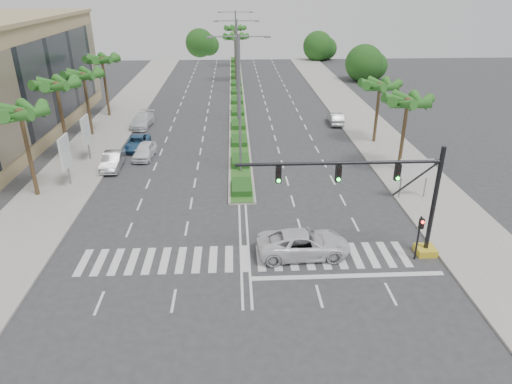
# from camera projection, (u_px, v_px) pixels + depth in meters

# --- Properties ---
(ground) EXTENTS (160.00, 160.00, 0.00)m
(ground) POSITION_uv_depth(u_px,v_px,m) (245.00, 258.00, 28.61)
(ground) COLOR #333335
(ground) RESTS_ON ground
(footpath_right) EXTENTS (6.00, 120.00, 0.15)m
(footpath_right) POSITION_uv_depth(u_px,v_px,m) (386.00, 148.00, 47.39)
(footpath_right) COLOR gray
(footpath_right) RESTS_ON ground
(footpath_left) EXTENTS (6.00, 120.00, 0.15)m
(footpath_left) POSITION_uv_depth(u_px,v_px,m) (89.00, 153.00, 46.02)
(footpath_left) COLOR gray
(footpath_left) RESTS_ON ground
(median) EXTENTS (2.20, 75.00, 0.20)m
(median) POSITION_uv_depth(u_px,v_px,m) (237.00, 95.00, 69.35)
(median) COLOR gray
(median) RESTS_ON ground
(median_grass) EXTENTS (1.80, 75.00, 0.04)m
(median_grass) POSITION_uv_depth(u_px,v_px,m) (237.00, 94.00, 69.30)
(median_grass) COLOR #326121
(median_grass) RESTS_ON median
(signal_gantry) EXTENTS (12.60, 1.20, 7.20)m
(signal_gantry) POSITION_uv_depth(u_px,v_px,m) (397.00, 206.00, 27.57)
(signal_gantry) COLOR gold
(signal_gantry) RESTS_ON ground
(pedestrian_signal) EXTENTS (0.28, 0.36, 3.00)m
(pedestrian_signal) POSITION_uv_depth(u_px,v_px,m) (420.00, 231.00, 27.61)
(pedestrian_signal) COLOR black
(pedestrian_signal) RESTS_ON ground
(direction_sign) EXTENTS (2.70, 0.11, 3.40)m
(direction_sign) POSITION_uv_depth(u_px,v_px,m) (415.00, 170.00, 35.43)
(direction_sign) COLOR slate
(direction_sign) RESTS_ON ground
(billboard_near) EXTENTS (0.18, 2.10, 4.35)m
(billboard_near) POSITION_uv_depth(u_px,v_px,m) (65.00, 153.00, 37.59)
(billboard_near) COLOR slate
(billboard_near) RESTS_ON ground
(billboard_far) EXTENTS (0.18, 2.10, 4.35)m
(billboard_far) POSITION_uv_depth(u_px,v_px,m) (86.00, 131.00, 43.03)
(billboard_far) COLOR slate
(billboard_far) RESTS_ON ground
(palm_left_near) EXTENTS (4.57, 4.68, 7.55)m
(palm_left_near) POSITION_uv_depth(u_px,v_px,m) (20.00, 115.00, 34.12)
(palm_left_near) COLOR brown
(palm_left_near) RESTS_ON ground
(palm_left_mid) EXTENTS (4.57, 4.68, 7.95)m
(palm_left_mid) POSITION_uv_depth(u_px,v_px,m) (57.00, 87.00, 41.21)
(palm_left_mid) COLOR brown
(palm_left_mid) RESTS_ON ground
(palm_left_far) EXTENTS (4.57, 4.68, 7.35)m
(palm_left_far) POSITION_uv_depth(u_px,v_px,m) (84.00, 77.00, 48.70)
(palm_left_far) COLOR brown
(palm_left_far) RESTS_ON ground
(palm_left_end) EXTENTS (4.57, 4.68, 7.75)m
(palm_left_end) POSITION_uv_depth(u_px,v_px,m) (102.00, 61.00, 55.79)
(palm_left_end) COLOR brown
(palm_left_end) RESTS_ON ground
(palm_right_near) EXTENTS (4.57, 4.68, 7.05)m
(palm_right_near) POSITION_uv_depth(u_px,v_px,m) (408.00, 104.00, 39.34)
(palm_right_near) COLOR brown
(palm_right_near) RESTS_ON ground
(palm_right_far) EXTENTS (4.57, 4.68, 6.75)m
(palm_right_far) POSITION_uv_depth(u_px,v_px,m) (380.00, 87.00, 46.71)
(palm_right_far) COLOR brown
(palm_right_far) RESTS_ON ground
(palm_median_a) EXTENTS (4.57, 4.68, 8.05)m
(palm_median_a) POSITION_uv_depth(u_px,v_px,m) (235.00, 39.00, 75.44)
(palm_median_a) COLOR brown
(palm_median_a) RESTS_ON ground
(palm_median_b) EXTENTS (4.57, 4.68, 8.05)m
(palm_median_b) POSITION_uv_depth(u_px,v_px,m) (235.00, 30.00, 89.03)
(palm_median_b) COLOR brown
(palm_median_b) RESTS_ON ground
(streetlight_near) EXTENTS (5.10, 0.25, 12.00)m
(streetlight_near) POSITION_uv_depth(u_px,v_px,m) (240.00, 99.00, 38.43)
(streetlight_near) COLOR slate
(streetlight_near) RESTS_ON ground
(streetlight_mid) EXTENTS (5.10, 0.25, 12.00)m
(streetlight_mid) POSITION_uv_depth(u_px,v_px,m) (237.00, 66.00, 52.94)
(streetlight_mid) COLOR slate
(streetlight_mid) RESTS_ON ground
(streetlight_far) EXTENTS (5.10, 0.25, 12.00)m
(streetlight_far) POSITION_uv_depth(u_px,v_px,m) (236.00, 48.00, 67.44)
(streetlight_far) COLOR slate
(streetlight_far) RESTS_ON ground
(car_parked_a) EXTENTS (2.07, 4.44, 1.47)m
(car_parked_a) POSITION_uv_depth(u_px,v_px,m) (145.00, 151.00, 44.58)
(car_parked_a) COLOR white
(car_parked_a) RESTS_ON ground
(car_parked_b) EXTENTS (1.70, 4.59, 1.50)m
(car_parked_b) POSITION_uv_depth(u_px,v_px,m) (113.00, 161.00, 42.09)
(car_parked_b) COLOR #A1A1A5
(car_parked_b) RESTS_ON ground
(car_parked_c) EXTENTS (2.22, 4.72, 1.31)m
(car_parked_c) POSITION_uv_depth(u_px,v_px,m) (137.00, 143.00, 47.06)
(car_parked_c) COLOR #2D5D8C
(car_parked_c) RESTS_ON ground
(car_parked_d) EXTENTS (2.59, 5.39, 1.51)m
(car_parked_d) POSITION_uv_depth(u_px,v_px,m) (142.00, 121.00, 54.14)
(car_parked_d) COLOR silver
(car_parked_d) RESTS_ON ground
(car_crossing) EXTENTS (5.99, 2.96, 1.63)m
(car_crossing) POSITION_uv_depth(u_px,v_px,m) (303.00, 244.00, 28.66)
(car_crossing) COLOR white
(car_crossing) RESTS_ON ground
(car_right) EXTENTS (1.70, 4.34, 1.41)m
(car_right) POSITION_uv_depth(u_px,v_px,m) (336.00, 118.00, 55.21)
(car_right) COLOR #A6A6AB
(car_right) RESTS_ON ground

